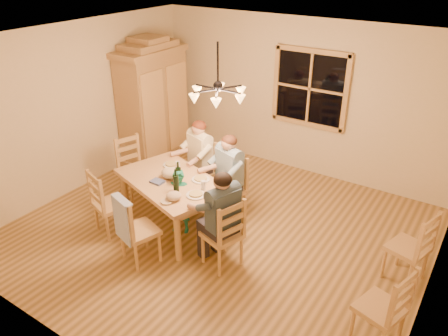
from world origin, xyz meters
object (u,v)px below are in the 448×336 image
Objects in this scene: chair_end_left at (136,178)px; chair_end_right at (222,244)px; dining_table at (172,186)px; chair_near_left at (112,213)px; wine_bottle_a at (178,173)px; adult_plaid_man at (228,167)px; chandelier at (218,93)px; wine_bottle_b at (176,181)px; armoire at (153,105)px; chair_far_left at (200,181)px; chair_far_right at (228,199)px; chair_near_right at (141,240)px; chair_spare_front at (378,319)px; adult_slate_man at (222,208)px; adult_woman at (199,151)px; child at (180,202)px; chair_spare_back at (405,258)px.

chair_end_right is (2.16, -0.69, 0.00)m from chair_end_left.
chair_near_left is (-0.62, -0.61, -0.35)m from dining_table.
wine_bottle_a is at bearing 54.55° from chair_near_left.
dining_table is 2.12× the size of adult_plaid_man.
wine_bottle_b is (-0.39, -0.43, -1.15)m from chandelier.
chair_far_left is (1.61, -0.78, -0.75)m from armoire.
chair_far_right and chair_near_right have the same top height.
adult_plaid_man is 0.88× the size of chair_spare_front.
chair_end_left is (-1.08, 0.34, -0.35)m from dining_table.
chair_far_right is 2.81m from chair_spare_front.
armoire is at bearing 72.87° from chair_end_right.
adult_plaid_man is at bearing -23.41° from armoire.
armoire is 2.32× the size of chair_far_right.
adult_slate_man is at bearing -8.65° from wine_bottle_b.
adult_slate_man is (2.16, -0.69, 0.54)m from chair_end_left.
adult_plaid_man is 1.00× the size of adult_slate_man.
wine_bottle_a is 0.22m from wine_bottle_b.
chair_end_right is 1.13× the size of adult_woman.
child is at bearing 90.23° from chair_end_right.
chair_spare_back is at bearing 16.35° from chair_spare_front.
chair_near_left is 1.13× the size of adult_plaid_man.
adult_slate_man is 2.65× the size of wine_bottle_b.
wine_bottle_a is at bearing 126.62° from adult_woman.
adult_slate_man reaches higher than wine_bottle_a.
adult_plaid_man is 0.86m from child.
wine_bottle_a is at bearing 77.67° from chair_far_right.
wine_bottle_b is at bearing -40.08° from dining_table.
chair_far_right is 1.12m from chair_end_right.
armoire is 2.55m from wine_bottle_a.
chair_near_right is at bearing 117.90° from chair_far_left.
armoire is 3.24m from chair_near_right.
adult_woman reaches higher than chair_near_right.
chair_spare_back is (2.93, 0.72, -0.19)m from child.
chair_far_left reaches higher than dining_table.
adult_woman is at bearing -0.00° from chair_far_left.
chair_end_right reaches higher than child.
chair_near_left is at bearing -156.12° from wine_bottle_b.
adult_plaid_man is (0.69, -0.22, 0.00)m from adult_woman.
chair_far_right is 0.81m from child.
adult_slate_man is (0.00, 0.00, 0.54)m from chair_end_right.
dining_table is 1.88× the size of chair_spare_back.
armoire is 2.32× the size of chair_near_left.
wine_bottle_a is at bearing 90.73° from chair_end_left.
chair_end_right is 0.54m from adult_slate_man.
child is at bearing 90.23° from adult_slate_man.
chair_near_left and chair_spare_back have the same top height.
chair_end_left is 1.73m from adult_plaid_man.
chair_near_right is 1.19m from adult_slate_man.
adult_plaid_man reaches higher than chair_near_right.
dining_table is 1.88× the size of chair_near_right.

